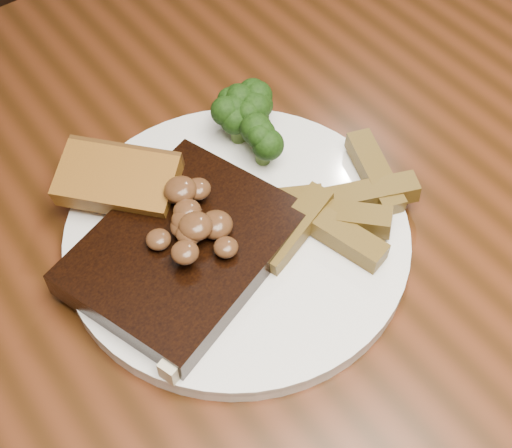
# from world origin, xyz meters

# --- Properties ---
(dining_table) EXTENTS (1.60, 0.90, 0.75)m
(dining_table) POSITION_xyz_m (0.00, 0.00, 0.66)
(dining_table) COLOR #48200E
(dining_table) RESTS_ON ground
(chair_far) EXTENTS (0.50, 0.50, 0.82)m
(chair_far) POSITION_xyz_m (0.01, 0.72, 0.45)
(chair_far) COLOR black
(chair_far) RESTS_ON ground
(plate) EXTENTS (0.34, 0.34, 0.01)m
(plate) POSITION_xyz_m (-0.03, 0.03, 0.76)
(plate) COLOR white
(plate) RESTS_ON dining_table
(steak) EXTENTS (0.21, 0.18, 0.03)m
(steak) POSITION_xyz_m (-0.07, 0.03, 0.77)
(steak) COLOR black
(steak) RESTS_ON plate
(steak_bone) EXTENTS (0.15, 0.06, 0.02)m
(steak_bone) POSITION_xyz_m (-0.07, -0.03, 0.77)
(steak_bone) COLOR beige
(steak_bone) RESTS_ON plate
(mushroom_pile) EXTENTS (0.07, 0.07, 0.03)m
(mushroom_pile) POSITION_xyz_m (-0.07, 0.04, 0.80)
(mushroom_pile) COLOR #4F2C19
(mushroom_pile) RESTS_ON steak
(garlic_bread) EXTENTS (0.10, 0.11, 0.02)m
(garlic_bread) POSITION_xyz_m (-0.09, 0.11, 0.77)
(garlic_bread) COLOR #9C6A1C
(garlic_bread) RESTS_ON plate
(potato_wedges) EXTENTS (0.11, 0.11, 0.02)m
(potato_wedges) POSITION_xyz_m (0.05, 0.02, 0.77)
(potato_wedges) COLOR brown
(potato_wedges) RESTS_ON plate
(broccoli_cluster) EXTENTS (0.08, 0.08, 0.04)m
(broccoli_cluster) POSITION_xyz_m (0.04, 0.12, 0.78)
(broccoli_cluster) COLOR #1C3E0E
(broccoli_cluster) RESTS_ON plate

